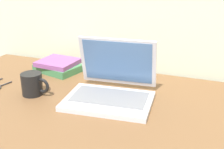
{
  "coord_description": "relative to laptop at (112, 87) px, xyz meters",
  "views": [
    {
      "loc": [
        0.32,
        -0.87,
        0.51
      ],
      "look_at": [
        -0.02,
        0.0,
        0.15
      ],
      "focal_mm": 47.18,
      "sensor_mm": 36.0,
      "label": 1
    }
  ],
  "objects": [
    {
      "name": "desk",
      "position": [
        0.05,
        -0.06,
        -0.06
      ],
      "size": [
        1.6,
        0.76,
        0.03
      ],
      "color": "brown",
      "rests_on": "ground"
    },
    {
      "name": "laptop",
      "position": [
        0.0,
        0.0,
        0.0
      ],
      "size": [
        0.33,
        0.3,
        0.21
      ],
      "color": "silver",
      "rests_on": "desk"
    },
    {
      "name": "coffee_mug",
      "position": [
        -0.29,
        -0.08,
        -0.0
      ],
      "size": [
        0.12,
        0.08,
        0.09
      ],
      "color": "black",
      "rests_on": "desk"
    },
    {
      "name": "book_stack",
      "position": [
        -0.34,
        0.18,
        -0.02
      ],
      "size": [
        0.23,
        0.19,
        0.05
      ],
      "color": "#3F7F4C",
      "rests_on": "desk"
    }
  ]
}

